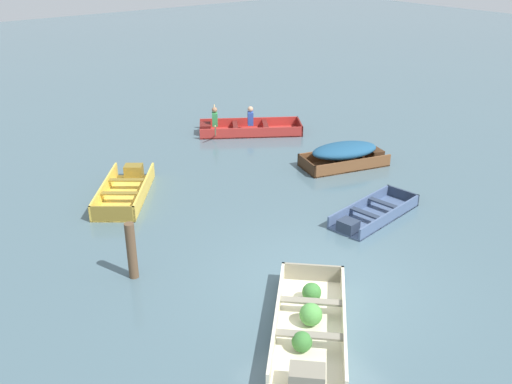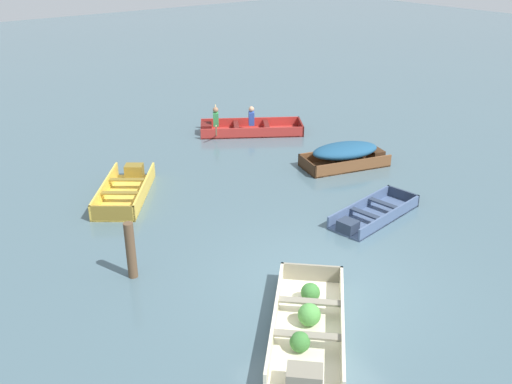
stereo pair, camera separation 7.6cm
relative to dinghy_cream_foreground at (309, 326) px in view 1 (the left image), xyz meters
name	(u,v)px [view 1 (the left image)]	position (x,y,z in m)	size (l,w,h in m)	color
ground_plane	(318,282)	(1.20, 1.03, -0.16)	(80.00, 80.00, 0.00)	#47606B
dinghy_cream_foreground	(309,326)	(0.00, 0.00, 0.00)	(3.00, 3.01, 0.43)	beige
skiff_slate_blue_near_moored	(372,214)	(4.05, 2.22, -0.05)	(2.61, 1.25, 0.30)	#475B7F
skiff_yellow_mid_moored	(126,190)	(0.06, 6.97, -0.01)	(2.53, 2.82, 0.41)	#E5BC47
skiff_wooden_brown_far_moored	(345,153)	(5.96, 4.96, 0.23)	(2.64, 1.69, 0.68)	brown
rowboat_red_with_crew	(244,128)	(5.44, 9.11, 0.02)	(3.48, 3.10, 0.91)	#AD2D28
mooring_post	(132,251)	(-1.53, 3.38, 0.43)	(0.19, 0.19, 1.18)	brown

